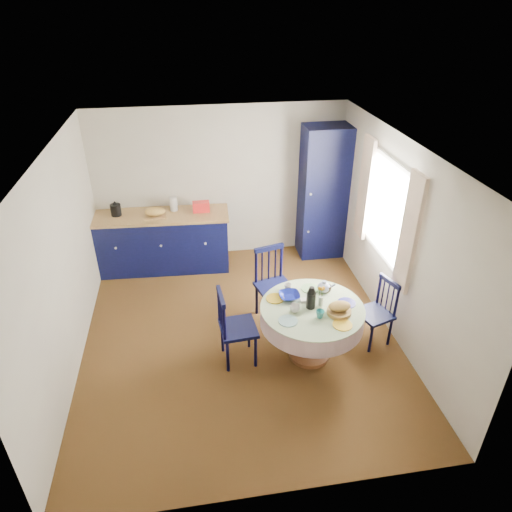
{
  "coord_description": "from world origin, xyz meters",
  "views": [
    {
      "loc": [
        -0.53,
        -4.68,
        3.95
      ],
      "look_at": [
        0.25,
        0.2,
        1.07
      ],
      "focal_mm": 32.0,
      "sensor_mm": 36.0,
      "label": 1
    }
  ],
  "objects_px": {
    "kitchen_counter": "(163,241)",
    "cobalt_bowl": "(289,296)",
    "chair_far": "(273,284)",
    "mug_c": "(327,289)",
    "chair_right": "(377,312)",
    "mug_b": "(320,314)",
    "mug_d": "(288,287)",
    "pantry_cabinet": "(324,193)",
    "dining_table": "(312,315)",
    "mug_a": "(295,308)",
    "chair_left": "(235,327)"
  },
  "relations": [
    {
      "from": "kitchen_counter",
      "to": "cobalt_bowl",
      "type": "bearing_deg",
      "value": -51.59
    },
    {
      "from": "chair_far",
      "to": "mug_c",
      "type": "relative_size",
      "value": 8.94
    },
    {
      "from": "chair_far",
      "to": "chair_right",
      "type": "xyz_separation_m",
      "value": [
        1.19,
        -0.72,
        -0.07
      ]
    },
    {
      "from": "mug_b",
      "to": "cobalt_bowl",
      "type": "bearing_deg",
      "value": 121.36
    },
    {
      "from": "chair_right",
      "to": "cobalt_bowl",
      "type": "relative_size",
      "value": 3.57
    },
    {
      "from": "kitchen_counter",
      "to": "mug_d",
      "type": "xyz_separation_m",
      "value": [
        1.58,
        -2.04,
        0.3
      ]
    },
    {
      "from": "pantry_cabinet",
      "to": "mug_c",
      "type": "height_order",
      "value": "pantry_cabinet"
    },
    {
      "from": "dining_table",
      "to": "chair_far",
      "type": "bearing_deg",
      "value": 109.19
    },
    {
      "from": "chair_right",
      "to": "mug_d",
      "type": "height_order",
      "value": "chair_right"
    },
    {
      "from": "mug_b",
      "to": "cobalt_bowl",
      "type": "height_order",
      "value": "mug_b"
    },
    {
      "from": "mug_c",
      "to": "mug_d",
      "type": "xyz_separation_m",
      "value": [
        -0.46,
        0.11,
        -0.0
      ]
    },
    {
      "from": "kitchen_counter",
      "to": "cobalt_bowl",
      "type": "distance_m",
      "value": 2.72
    },
    {
      "from": "dining_table",
      "to": "mug_d",
      "type": "height_order",
      "value": "dining_table"
    },
    {
      "from": "chair_far",
      "to": "mug_d",
      "type": "xyz_separation_m",
      "value": [
        0.08,
        -0.48,
        0.26
      ]
    },
    {
      "from": "cobalt_bowl",
      "to": "dining_table",
      "type": "bearing_deg",
      "value": -43.87
    },
    {
      "from": "mug_d",
      "to": "cobalt_bowl",
      "type": "xyz_separation_m",
      "value": [
        -0.02,
        -0.16,
        -0.01
      ]
    },
    {
      "from": "pantry_cabinet",
      "to": "chair_right",
      "type": "xyz_separation_m",
      "value": [
        0.04,
        -2.38,
        -0.64
      ]
    },
    {
      "from": "mug_a",
      "to": "cobalt_bowl",
      "type": "distance_m",
      "value": 0.27
    },
    {
      "from": "pantry_cabinet",
      "to": "dining_table",
      "type": "height_order",
      "value": "pantry_cabinet"
    },
    {
      "from": "mug_b",
      "to": "cobalt_bowl",
      "type": "relative_size",
      "value": 0.4
    },
    {
      "from": "mug_d",
      "to": "chair_right",
      "type": "bearing_deg",
      "value": -11.9
    },
    {
      "from": "dining_table",
      "to": "chair_far",
      "type": "height_order",
      "value": "chair_far"
    },
    {
      "from": "kitchen_counter",
      "to": "chair_far",
      "type": "bearing_deg",
      "value": -43.15
    },
    {
      "from": "dining_table",
      "to": "mug_a",
      "type": "height_order",
      "value": "dining_table"
    },
    {
      "from": "mug_b",
      "to": "dining_table",
      "type": "bearing_deg",
      "value": 96.84
    },
    {
      "from": "chair_far",
      "to": "cobalt_bowl",
      "type": "distance_m",
      "value": 0.69
    },
    {
      "from": "chair_left",
      "to": "chair_right",
      "type": "bearing_deg",
      "value": -92.14
    },
    {
      "from": "mug_c",
      "to": "cobalt_bowl",
      "type": "bearing_deg",
      "value": -173.39
    },
    {
      "from": "cobalt_bowl",
      "to": "mug_c",
      "type": "bearing_deg",
      "value": 6.61
    },
    {
      "from": "kitchen_counter",
      "to": "chair_left",
      "type": "xyz_separation_m",
      "value": [
        0.88,
        -2.35,
        0.02
      ]
    },
    {
      "from": "pantry_cabinet",
      "to": "chair_left",
      "type": "height_order",
      "value": "pantry_cabinet"
    },
    {
      "from": "mug_d",
      "to": "mug_a",
      "type": "bearing_deg",
      "value": -91.48
    },
    {
      "from": "dining_table",
      "to": "chair_far",
      "type": "relative_size",
      "value": 1.19
    },
    {
      "from": "chair_left",
      "to": "chair_right",
      "type": "relative_size",
      "value": 1.11
    },
    {
      "from": "cobalt_bowl",
      "to": "mug_b",
      "type": "bearing_deg",
      "value": -58.64
    },
    {
      "from": "chair_left",
      "to": "mug_b",
      "type": "bearing_deg",
      "value": -110.84
    },
    {
      "from": "cobalt_bowl",
      "to": "chair_left",
      "type": "bearing_deg",
      "value": -168.0
    },
    {
      "from": "mug_b",
      "to": "pantry_cabinet",
      "type": "bearing_deg",
      "value": 73.12
    },
    {
      "from": "mug_a",
      "to": "mug_d",
      "type": "xyz_separation_m",
      "value": [
        0.01,
        0.44,
        0.0
      ]
    },
    {
      "from": "kitchen_counter",
      "to": "mug_b",
      "type": "height_order",
      "value": "kitchen_counter"
    },
    {
      "from": "mug_c",
      "to": "pantry_cabinet",
      "type": "bearing_deg",
      "value": 74.92
    },
    {
      "from": "kitchen_counter",
      "to": "chair_left",
      "type": "bearing_deg",
      "value": -66.48
    },
    {
      "from": "pantry_cabinet",
      "to": "mug_a",
      "type": "distance_m",
      "value": 2.81
    },
    {
      "from": "kitchen_counter",
      "to": "mug_a",
      "type": "xyz_separation_m",
      "value": [
        1.57,
        -2.48,
        0.3
      ]
    },
    {
      "from": "chair_left",
      "to": "cobalt_bowl",
      "type": "height_order",
      "value": "chair_left"
    },
    {
      "from": "pantry_cabinet",
      "to": "mug_c",
      "type": "bearing_deg",
      "value": -104.72
    },
    {
      "from": "pantry_cabinet",
      "to": "chair_far",
      "type": "relative_size",
      "value": 2.12
    },
    {
      "from": "kitchen_counter",
      "to": "chair_right",
      "type": "bearing_deg",
      "value": -37.2
    },
    {
      "from": "chair_left",
      "to": "chair_far",
      "type": "height_order",
      "value": "chair_far"
    },
    {
      "from": "kitchen_counter",
      "to": "cobalt_bowl",
      "type": "xyz_separation_m",
      "value": [
        1.57,
        -2.2,
        0.29
      ]
    }
  ]
}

